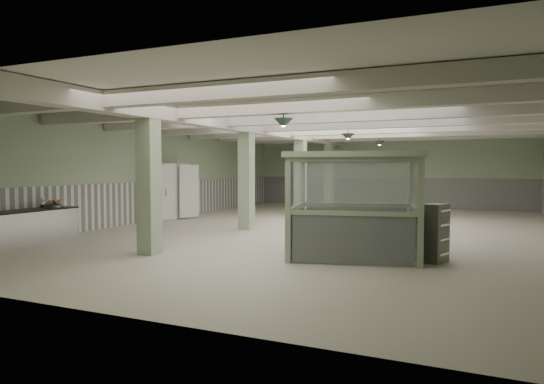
% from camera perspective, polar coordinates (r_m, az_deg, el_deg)
% --- Properties ---
extents(floor, '(20.00, 20.00, 0.00)m').
position_cam_1_polar(floor, '(16.03, 6.64, -4.43)').
color(floor, silver).
rests_on(floor, ground).
extents(ceiling, '(14.00, 20.00, 0.02)m').
position_cam_1_polar(ceiling, '(15.97, 6.72, 8.49)').
color(ceiling, silver).
rests_on(ceiling, wall_back).
extents(wall_back, '(14.00, 0.02, 3.60)m').
position_cam_1_polar(wall_back, '(25.61, 13.42, 2.32)').
color(wall_back, '#A1BA95').
rests_on(wall_back, floor).
extents(wall_front, '(14.00, 0.02, 3.60)m').
position_cam_1_polar(wall_front, '(7.03, -18.60, 0.66)').
color(wall_front, '#A1BA95').
rests_on(wall_front, floor).
extents(wall_left, '(0.02, 20.00, 3.60)m').
position_cam_1_polar(wall_left, '(19.19, -13.69, 2.11)').
color(wall_left, '#A1BA95').
rests_on(wall_left, floor).
extents(wainscot_left, '(0.05, 19.90, 1.50)m').
position_cam_1_polar(wainscot_left, '(19.22, -13.59, -1.02)').
color(wainscot_left, white).
rests_on(wainscot_left, floor).
extents(wainscot_back, '(13.90, 0.05, 1.50)m').
position_cam_1_polar(wainscot_back, '(25.62, 13.38, -0.03)').
color(wainscot_back, white).
rests_on(wainscot_back, floor).
extents(girder, '(0.45, 19.90, 0.40)m').
position_cam_1_polar(girder, '(16.86, -1.48, 7.46)').
color(girder, beige).
rests_on(girder, ceiling).
extents(beam_a, '(13.90, 0.35, 0.32)m').
position_cam_1_polar(beam_a, '(9.12, -7.84, 11.49)').
color(beam_a, beige).
rests_on(beam_a, ceiling).
extents(beam_b, '(13.90, 0.35, 0.32)m').
position_cam_1_polar(beam_b, '(11.30, -1.01, 9.87)').
color(beam_b, beige).
rests_on(beam_b, ceiling).
extents(beam_c, '(13.90, 0.35, 0.32)m').
position_cam_1_polar(beam_c, '(13.60, 3.52, 8.70)').
color(beam_c, beige).
rests_on(beam_c, ceiling).
extents(beam_d, '(13.90, 0.35, 0.32)m').
position_cam_1_polar(beam_d, '(15.95, 6.72, 7.84)').
color(beam_d, beige).
rests_on(beam_d, ceiling).
extents(beam_e, '(13.90, 0.35, 0.32)m').
position_cam_1_polar(beam_e, '(18.34, 9.08, 7.19)').
color(beam_e, beige).
rests_on(beam_e, ceiling).
extents(beam_f, '(13.90, 0.35, 0.32)m').
position_cam_1_polar(beam_f, '(20.76, 10.89, 6.68)').
color(beam_f, beige).
rests_on(beam_f, ceiling).
extents(beam_g, '(13.90, 0.35, 0.32)m').
position_cam_1_polar(beam_g, '(23.19, 12.31, 6.27)').
color(beam_g, beige).
rests_on(beam_g, ceiling).
extents(column_a, '(0.42, 0.42, 3.60)m').
position_cam_1_polar(column_a, '(11.70, -14.30, 1.59)').
color(column_a, '#A0B491').
rests_on(column_a, floor).
extents(column_b, '(0.42, 0.42, 3.60)m').
position_cam_1_polar(column_b, '(15.92, -3.03, 2.03)').
color(column_b, '#A0B491').
rests_on(column_b, floor).
extents(column_c, '(0.42, 0.42, 3.60)m').
position_cam_1_polar(column_c, '(20.49, 3.37, 2.25)').
color(column_c, '#A0B491').
rests_on(column_c, floor).
extents(column_d, '(0.42, 0.42, 3.60)m').
position_cam_1_polar(column_d, '(24.27, 6.72, 2.35)').
color(column_d, '#A0B491').
rests_on(column_d, floor).
extents(pendant_front, '(0.44, 0.44, 0.22)m').
position_cam_1_polar(pendant_front, '(11.06, 1.36, 8.09)').
color(pendant_front, '#2A392C').
rests_on(pendant_front, ceiling).
extents(pendant_mid, '(0.44, 0.44, 0.22)m').
position_cam_1_polar(pendant_mid, '(16.26, 8.93, 6.43)').
color(pendant_mid, '#2A392C').
rests_on(pendant_mid, ceiling).
extents(pendant_back, '(0.44, 0.44, 0.22)m').
position_cam_1_polar(pendant_back, '(21.12, 12.52, 5.59)').
color(pendant_back, '#2A392C').
rests_on(pendant_back, ceiling).
extents(pitcher_near, '(0.24, 0.27, 0.30)m').
position_cam_1_polar(pitcher_near, '(15.00, -25.36, -1.19)').
color(pitcher_near, silver).
rests_on(pitcher_near, prep_counter).
extents(veg_colander, '(0.54, 0.54, 0.22)m').
position_cam_1_polar(veg_colander, '(14.97, -24.34, -1.33)').
color(veg_colander, '#46454B').
rests_on(veg_colander, prep_counter).
extents(walkin_cooler, '(0.93, 2.38, 2.18)m').
position_cam_1_polar(walkin_cooler, '(19.22, -12.25, 0.02)').
color(walkin_cooler, white).
rests_on(walkin_cooler, floor).
extents(guard_booth, '(3.45, 3.11, 2.39)m').
position_cam_1_polar(guard_booth, '(11.31, 9.69, 0.83)').
color(guard_booth, '#8FA584').
rests_on(guard_booth, floor).
extents(filing_cabinet, '(0.58, 0.69, 1.27)m').
position_cam_1_polar(filing_cabinet, '(11.08, 18.62, -4.59)').
color(filing_cabinet, '#606151').
rests_on(filing_cabinet, floor).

